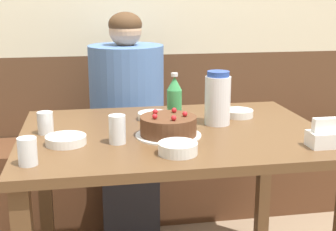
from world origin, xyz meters
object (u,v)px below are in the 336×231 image
(birthday_cake, at_px, (168,126))
(soju_bottle, at_px, (174,100))
(glass_water_tall, at_px, (45,123))
(glass_shot_small, at_px, (117,129))
(person_teal_shirt, at_px, (127,124))
(bowl_side_dish, at_px, (238,113))
(bowl_soup_white, at_px, (66,140))
(bowl_sauce_shallow, at_px, (153,116))
(glass_tumbler_short, at_px, (27,151))
(bowl_rice_small, at_px, (178,148))
(napkin_holder, at_px, (324,136))
(water_pitcher, at_px, (218,99))
(bench_seat, at_px, (147,177))

(birthday_cake, distance_m, soju_bottle, 0.18)
(glass_water_tall, distance_m, glass_shot_small, 0.32)
(person_teal_shirt, bearing_deg, glass_water_tall, -30.12)
(person_teal_shirt, bearing_deg, bowl_side_dish, 40.54)
(bowl_soup_white, bearing_deg, bowl_side_dish, 20.11)
(bowl_soup_white, bearing_deg, glass_water_tall, 118.33)
(soju_bottle, xyz_separation_m, glass_shot_small, (-0.25, -0.22, -0.05))
(bowl_soup_white, xyz_separation_m, glass_shot_small, (0.18, -0.02, 0.04))
(bowl_sauce_shallow, height_order, glass_tumbler_short, glass_tumbler_short)
(soju_bottle, height_order, bowl_rice_small, soju_bottle)
(napkin_holder, distance_m, person_teal_shirt, 1.17)
(bowl_soup_white, bearing_deg, person_teal_shirt, 69.82)
(water_pitcher, xyz_separation_m, soju_bottle, (-0.18, 0.03, -0.01))
(birthday_cake, distance_m, glass_water_tall, 0.48)
(soju_bottle, height_order, bowl_soup_white, soju_bottle)
(bowl_sauce_shallow, bearing_deg, water_pitcher, -26.09)
(bench_seat, distance_m, soju_bottle, 0.97)
(bowl_soup_white, relative_size, glass_shot_small, 1.40)
(napkin_holder, relative_size, bowl_rice_small, 0.82)
(soju_bottle, bearing_deg, glass_water_tall, -175.01)
(glass_water_tall, bearing_deg, soju_bottle, 4.99)
(bowl_sauce_shallow, distance_m, glass_water_tall, 0.46)
(bowl_soup_white, relative_size, bowl_side_dish, 1.13)
(bowl_soup_white, height_order, bowl_sauce_shallow, bowl_soup_white)
(napkin_holder, relative_size, glass_water_tall, 1.28)
(birthday_cake, height_order, bowl_side_dish, birthday_cake)
(bench_seat, bearing_deg, person_teal_shirt, -131.28)
(birthday_cake, relative_size, glass_water_tall, 2.93)
(bowl_rice_small, bearing_deg, glass_water_tall, 144.53)
(bowl_rice_small, relative_size, glass_water_tall, 1.57)
(water_pitcher, relative_size, bowl_side_dish, 1.73)
(birthday_cake, xyz_separation_m, water_pitcher, (0.23, 0.13, 0.07))
(bench_seat, height_order, water_pitcher, water_pitcher)
(bowl_soup_white, distance_m, bowl_sauce_shallow, 0.46)
(bowl_side_dish, height_order, glass_shot_small, glass_shot_small)
(bench_seat, bearing_deg, bowl_soup_white, -113.94)
(soju_bottle, distance_m, bowl_rice_small, 0.38)
(birthday_cake, relative_size, bowl_soup_white, 1.72)
(bench_seat, bearing_deg, bowl_side_dish, -63.90)
(birthday_cake, bearing_deg, water_pitcher, 30.23)
(soju_bottle, relative_size, bowl_sauce_shallow, 1.65)
(napkin_holder, bearing_deg, water_pitcher, 128.81)
(napkin_holder, height_order, glass_water_tall, napkin_holder)
(bowl_soup_white, relative_size, bowl_sauce_shallow, 1.12)
(bowl_sauce_shallow, height_order, glass_water_tall, glass_water_tall)
(soju_bottle, height_order, person_teal_shirt, person_teal_shirt)
(person_teal_shirt, bearing_deg, glass_tumbler_short, -22.12)
(birthday_cake, relative_size, glass_tumbler_short, 2.82)
(bowl_side_dish, relative_size, glass_shot_small, 1.23)
(glass_tumbler_short, bearing_deg, person_teal_shirt, 67.88)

